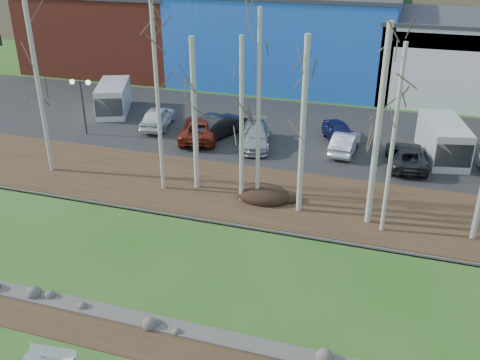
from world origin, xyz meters
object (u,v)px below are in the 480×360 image
(car_4, at_px, (339,132))
(van_white, at_px, (444,141))
(bench_damaged, at_px, (51,359))
(car_5, at_px, (345,142))
(van_grey, at_px, (113,98))
(car_0, at_px, (158,117))
(street_lamp, at_px, (81,92))
(car_2, at_px, (200,128))
(car_6, at_px, (406,155))
(car_3, at_px, (255,136))
(car_1, at_px, (219,125))

(car_4, xyz_separation_m, van_white, (6.66, -0.92, 0.50))
(bench_damaged, bearing_deg, van_white, 54.30)
(car_5, distance_m, van_grey, 18.80)
(car_0, relative_size, car_4, 1.12)
(street_lamp, distance_m, car_5, 18.28)
(car_2, bearing_deg, car_0, -31.43)
(car_6, bearing_deg, car_3, -10.24)
(car_4, bearing_deg, bench_damaged, -131.16)
(car_1, relative_size, car_3, 0.99)
(van_grey, bearing_deg, car_2, -42.92)
(van_white, bearing_deg, bench_damaged, -131.47)
(street_lamp, bearing_deg, car_0, 27.06)
(street_lamp, height_order, car_2, street_lamp)
(car_0, distance_m, car_5, 13.80)
(car_0, relative_size, car_2, 0.84)
(car_3, distance_m, car_5, 5.97)
(car_4, bearing_deg, car_6, -58.30)
(car_4, bearing_deg, car_0, 158.06)
(street_lamp, bearing_deg, van_grey, 89.08)
(car_4, bearing_deg, street_lamp, 166.45)
(van_white, bearing_deg, car_6, -151.04)
(bench_damaged, height_order, car_4, car_4)
(street_lamp, bearing_deg, car_1, 8.13)
(car_0, relative_size, car_1, 0.94)
(car_0, relative_size, van_white, 0.78)
(car_0, height_order, car_3, car_0)
(car_0, distance_m, car_3, 7.98)
(car_2, xyz_separation_m, van_white, (15.97, 1.36, 0.44))
(van_grey, bearing_deg, car_4, -25.43)
(bench_damaged, relative_size, car_3, 0.37)
(car_6, bearing_deg, car_5, -23.35)
(van_grey, bearing_deg, car_3, -37.62)
(car_6, bearing_deg, car_1, -14.78)
(car_3, relative_size, car_4, 1.21)
(car_1, distance_m, car_3, 3.16)
(car_1, bearing_deg, street_lamp, 37.07)
(car_0, xyz_separation_m, car_3, (7.85, -1.43, -0.06))
(car_1, height_order, car_2, car_1)
(car_3, bearing_deg, street_lamp, 172.59)
(car_0, bearing_deg, bench_damaged, 97.19)
(bench_damaged, distance_m, car_2, 21.72)
(car_1, distance_m, car_6, 12.86)
(street_lamp, bearing_deg, car_6, -4.80)
(bench_damaged, height_order, street_lamp, street_lamp)
(car_0, xyz_separation_m, car_1, (4.89, -0.32, 0.02))
(bench_damaged, bearing_deg, car_2, 91.91)
(car_2, bearing_deg, van_white, 171.05)
(car_3, distance_m, car_4, 5.86)
(street_lamp, distance_m, car_1, 9.75)
(bench_damaged, xyz_separation_m, van_white, (12.87, 22.85, 0.93))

